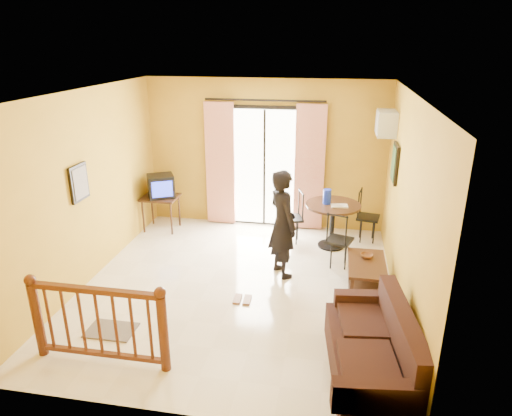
% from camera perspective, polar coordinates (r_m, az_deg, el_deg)
% --- Properties ---
extents(ground, '(5.00, 5.00, 0.00)m').
position_cam_1_polar(ground, '(6.86, -2.29, -9.77)').
color(ground, beige).
rests_on(ground, ground).
extents(room_shell, '(5.00, 5.00, 5.00)m').
position_cam_1_polar(room_shell, '(6.19, -2.51, 4.00)').
color(room_shell, white).
rests_on(room_shell, ground).
extents(balcony_door, '(2.25, 0.14, 2.46)m').
position_cam_1_polar(balcony_door, '(8.63, 1.05, 5.19)').
color(balcony_door, black).
rests_on(balcony_door, ground).
extents(tv_table, '(0.66, 0.55, 0.66)m').
position_cam_1_polar(tv_table, '(8.80, -11.85, 0.94)').
color(tv_table, black).
rests_on(tv_table, ground).
extents(television, '(0.61, 0.59, 0.42)m').
position_cam_1_polar(television, '(8.70, -11.80, 2.71)').
color(television, black).
rests_on(television, tv_table).
extents(picture_left, '(0.05, 0.42, 0.52)m').
position_cam_1_polar(picture_left, '(6.88, -21.24, 2.97)').
color(picture_left, black).
rests_on(picture_left, room_shell).
extents(dining_table, '(0.95, 0.95, 0.79)m').
position_cam_1_polar(dining_table, '(7.98, 9.57, -0.62)').
color(dining_table, black).
rests_on(dining_table, ground).
extents(water_jug, '(0.14, 0.14, 0.26)m').
position_cam_1_polar(water_jug, '(7.88, 8.87, 1.42)').
color(water_jug, '#142ABF').
rests_on(water_jug, dining_table).
extents(serving_tray, '(0.30, 0.21, 0.02)m').
position_cam_1_polar(serving_tray, '(7.82, 10.38, 0.26)').
color(serving_tray, beige).
rests_on(serving_tray, dining_table).
extents(dining_chairs, '(1.84, 1.58, 0.95)m').
position_cam_1_polar(dining_chairs, '(8.12, 9.37, -5.02)').
color(dining_chairs, black).
rests_on(dining_chairs, ground).
extents(air_conditioner, '(0.31, 0.60, 0.40)m').
position_cam_1_polar(air_conditioner, '(7.89, 15.94, 10.16)').
color(air_conditioner, silver).
rests_on(air_conditioner, room_shell).
extents(botanical_print, '(0.05, 0.50, 0.60)m').
position_cam_1_polar(botanical_print, '(7.37, 16.96, 5.39)').
color(botanical_print, black).
rests_on(botanical_print, room_shell).
extents(coffee_table, '(0.53, 0.96, 0.42)m').
position_cam_1_polar(coffee_table, '(6.85, 13.61, -7.71)').
color(coffee_table, black).
rests_on(coffee_table, ground).
extents(bowl, '(0.20, 0.20, 0.06)m').
position_cam_1_polar(bowl, '(6.93, 13.66, -5.83)').
color(bowl, brown).
rests_on(bowl, coffee_table).
extents(sofa, '(0.99, 1.82, 0.83)m').
position_cam_1_polar(sofa, '(5.25, 14.66, -17.04)').
color(sofa, black).
rests_on(sofa, ground).
extents(standing_person, '(0.68, 0.73, 1.68)m').
position_cam_1_polar(standing_person, '(6.86, 3.34, -1.98)').
color(standing_person, black).
rests_on(standing_person, ground).
extents(stair_balustrade, '(1.63, 0.13, 1.04)m').
position_cam_1_polar(stair_balustrade, '(5.43, -19.16, -12.95)').
color(stair_balustrade, '#471E0F').
rests_on(stair_balustrade, ground).
extents(doormat, '(0.60, 0.40, 0.02)m').
position_cam_1_polar(doormat, '(6.20, -17.64, -14.35)').
color(doormat, '#5D544B').
rests_on(doormat, ground).
extents(sandals, '(0.25, 0.25, 0.03)m').
position_cam_1_polar(sandals, '(6.52, -1.71, -11.35)').
color(sandals, brown).
rests_on(sandals, ground).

